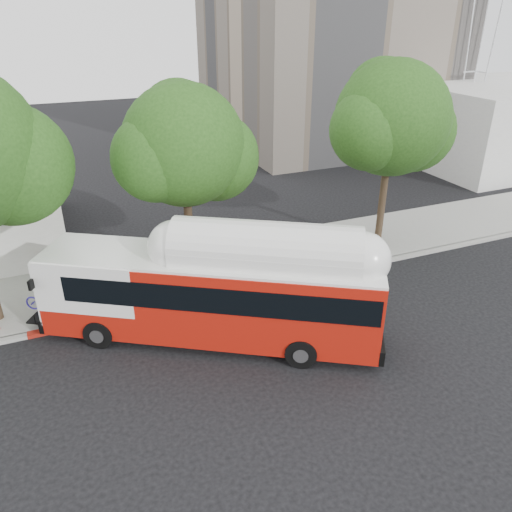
# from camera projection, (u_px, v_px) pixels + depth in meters

# --- Properties ---
(ground) EXTENTS (120.00, 120.00, 0.00)m
(ground) POSITION_uv_depth(u_px,v_px,m) (265.00, 345.00, 18.24)
(ground) COLOR black
(ground) RESTS_ON ground
(sidewalk) EXTENTS (60.00, 5.00, 0.15)m
(sidewalk) POSITION_uv_depth(u_px,v_px,m) (210.00, 268.00, 23.58)
(sidewalk) COLOR gray
(sidewalk) RESTS_ON ground
(curb_strip) EXTENTS (60.00, 0.30, 0.15)m
(curb_strip) POSITION_uv_depth(u_px,v_px,m) (228.00, 293.00, 21.43)
(curb_strip) COLOR gray
(curb_strip) RESTS_ON ground
(red_curb_segment) EXTENTS (10.00, 0.32, 0.16)m
(red_curb_segment) POSITION_uv_depth(u_px,v_px,m) (159.00, 308.00, 20.38)
(red_curb_segment) COLOR maroon
(red_curb_segment) RESTS_ON ground
(street_tree_mid) EXTENTS (5.75, 5.00, 8.62)m
(street_tree_mid) POSITION_uv_depth(u_px,v_px,m) (193.00, 149.00, 20.44)
(street_tree_mid) COLOR #2D2116
(street_tree_mid) RESTS_ON ground
(street_tree_right) EXTENTS (6.21, 5.40, 9.18)m
(street_tree_right) POSITION_uv_depth(u_px,v_px,m) (398.00, 122.00, 23.61)
(street_tree_right) COLOR #2D2116
(street_tree_right) RESTS_ON ground
(transit_bus) EXTENTS (12.15, 8.65, 3.82)m
(transit_bus) POSITION_uv_depth(u_px,v_px,m) (213.00, 296.00, 17.91)
(transit_bus) COLOR #AD170C
(transit_bus) RESTS_ON ground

